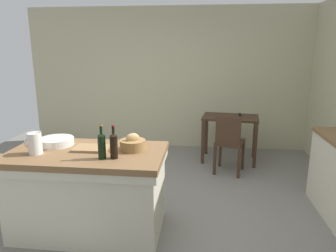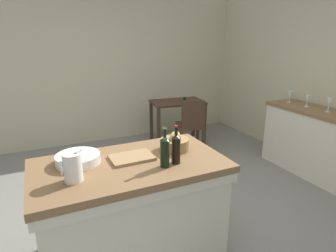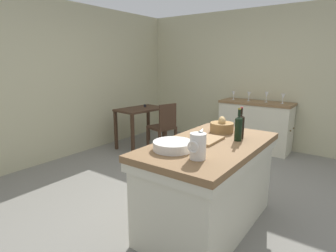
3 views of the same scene
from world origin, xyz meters
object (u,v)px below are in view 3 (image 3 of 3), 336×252
(wash_bowl, at_px, (173,146))
(wine_glass_right, at_px, (234,94))
(writing_desk, at_px, (141,115))
(cutting_board, at_px, (206,140))
(wine_bottle_amber, at_px, (238,128))
(pitcher, at_px, (198,146))
(wine_glass_left, at_px, (267,95))
(wooden_chair, at_px, (164,126))
(wine_glass_far_left, at_px, (283,97))
(bread_basket, at_px, (222,127))
(wine_bottle_dark, at_px, (241,126))
(wine_glass_middle, at_px, (249,95))
(side_cabinet, at_px, (255,126))
(island_table, at_px, (208,182))

(wash_bowl, relative_size, wine_glass_right, 2.19)
(writing_desk, xyz_separation_m, wine_glass_right, (1.16, -1.36, 0.38))
(cutting_board, relative_size, wine_glass_right, 2.19)
(wine_bottle_amber, bearing_deg, wine_glass_right, 23.91)
(cutting_board, bearing_deg, wine_glass_right, 17.79)
(pitcher, relative_size, wine_glass_left, 1.34)
(wooden_chair, distance_m, wine_glass_far_left, 2.15)
(bread_basket, distance_m, wine_glass_right, 2.46)
(wooden_chair, xyz_separation_m, bread_basket, (-1.09, -1.62, 0.43))
(wine_bottle_dark, bearing_deg, wine_glass_middle, 18.25)
(cutting_board, relative_size, wine_glass_middle, 2.13)
(writing_desk, bearing_deg, wine_glass_far_left, -62.13)
(wooden_chair, distance_m, wine_bottle_amber, 2.36)
(bread_basket, bearing_deg, wine_bottle_dark, -114.45)
(wine_bottle_dark, height_order, wine_bottle_amber, wine_bottle_amber)
(side_cabinet, bearing_deg, wine_glass_middle, 88.09)
(side_cabinet, relative_size, wine_glass_left, 7.02)
(cutting_board, bearing_deg, wine_bottle_dark, -37.48)
(wooden_chair, bearing_deg, wash_bowl, -141.20)
(wine_glass_right, bearing_deg, wooden_chair, 147.46)
(pitcher, height_order, bread_basket, pitcher)
(wash_bowl, relative_size, wine_glass_middle, 2.13)
(wine_glass_far_left, bearing_deg, wine_bottle_amber, -175.00)
(cutting_board, xyz_separation_m, wine_bottle_amber, (0.19, -0.25, 0.12))
(island_table, relative_size, wine_glass_left, 8.26)
(writing_desk, distance_m, wine_glass_left, 2.34)
(wine_glass_far_left, distance_m, wine_glass_left, 0.28)
(island_table, distance_m, wash_bowl, 0.60)
(side_cabinet, xyz_separation_m, wooden_chair, (-1.21, 1.23, 0.05))
(writing_desk, bearing_deg, wine_bottle_dark, -117.18)
(bread_basket, xyz_separation_m, wine_glass_middle, (2.31, 0.54, 0.09))
(wash_bowl, distance_m, wine_glass_middle, 3.18)
(writing_desk, relative_size, wine_glass_left, 5.13)
(pitcher, height_order, wine_bottle_amber, wine_bottle_amber)
(island_table, distance_m, bread_basket, 0.65)
(writing_desk, xyz_separation_m, wine_glass_far_left, (1.19, -2.26, 0.39))
(island_table, distance_m, wine_glass_middle, 2.89)
(wash_bowl, height_order, cutting_board, wash_bowl)
(side_cabinet, height_order, wine_glass_right, wine_glass_right)
(island_table, bearing_deg, wine_glass_middle, 12.91)
(wooden_chair, height_order, wine_glass_right, wine_glass_right)
(island_table, relative_size, cutting_board, 4.40)
(island_table, bearing_deg, cutting_board, 59.90)
(wine_bottle_dark, bearing_deg, wine_glass_left, 11.18)
(island_table, xyz_separation_m, wine_glass_middle, (2.76, 0.63, 0.56))
(side_cabinet, xyz_separation_m, wine_glass_left, (0.02, -0.16, 0.58))
(writing_desk, xyz_separation_m, wine_bottle_dark, (-1.26, -2.46, 0.36))
(island_table, bearing_deg, bread_basket, 11.29)
(island_table, relative_size, wine_glass_far_left, 9.20)
(writing_desk, xyz_separation_m, cutting_board, (-1.56, -2.23, 0.24))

